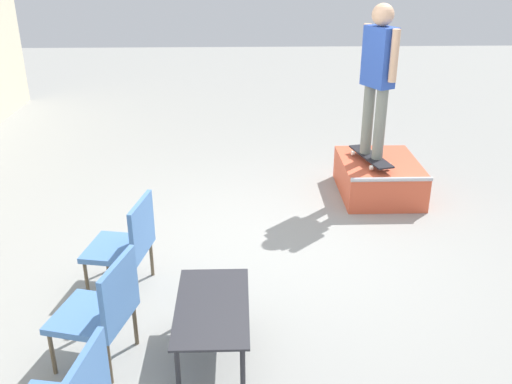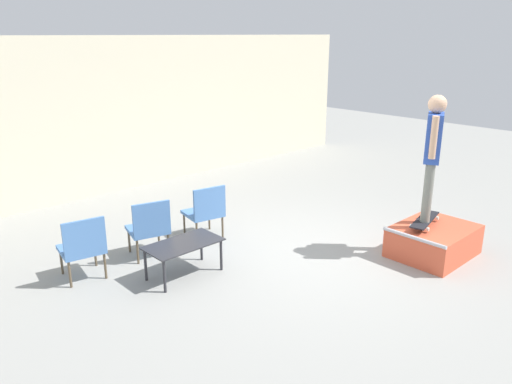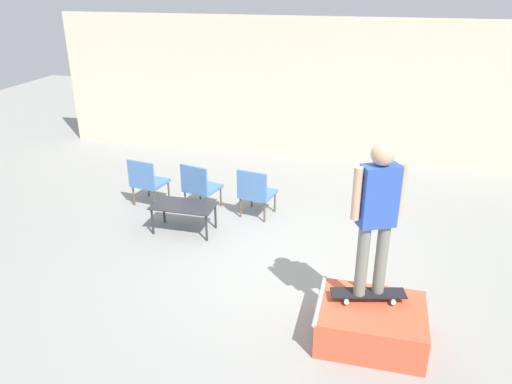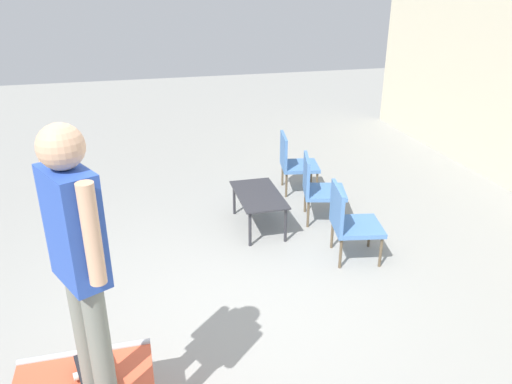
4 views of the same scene
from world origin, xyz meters
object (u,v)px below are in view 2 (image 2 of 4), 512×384
Objects in this scene: skate_ramp_box at (433,241)px; patio_chair_left at (83,246)px; person_skater at (433,148)px; patio_chair_center at (149,226)px; patio_chair_right at (205,210)px; skateboard_on_ramp at (425,220)px; coffee_table at (184,247)px.

patio_chair_left is at bearing 145.74° from skate_ramp_box.
patio_chair_left reaches higher than skate_ramp_box.
patio_chair_center is (-2.92, 2.56, -1.08)m from person_skater.
person_skater is 2.03× the size of patio_chair_right.
skate_ramp_box is at bearing -92.69° from person_skater.
patio_chair_center and patio_chair_right have the same top height.
patio_chair_left reaches higher than skateboard_on_ramp.
coffee_table is (-2.96, 1.91, 0.19)m from skate_ramp_box.
skate_ramp_box is at bearing -32.85° from coffee_table.
person_skater reaches higher than patio_chair_right.
patio_chair_center is (0.97, 0.00, 0.00)m from patio_chair_left.
skate_ramp_box is at bearing 137.00° from patio_chair_right.
patio_chair_center is at bearing -170.09° from patio_chair_left.
patio_chair_left is (-3.89, 2.56, -0.04)m from skateboard_on_ramp.
patio_chair_center is at bearing 10.35° from patio_chair_right.
skateboard_on_ramp is at bearing 156.50° from patio_chair_left.
skate_ramp_box is 1.37× the size of patio_chair_center.
person_skater is at bearing 153.46° from patio_chair_center.
patio_chair_left is 1.00× the size of patio_chair_center.
coffee_table is (-2.90, 1.78, -1.15)m from person_skater.
patio_chair_center reaches higher than skateboard_on_ramp.
patio_chair_left is 0.97m from patio_chair_center.
patio_chair_center is at bearing 137.91° from skate_ramp_box.
person_skater is 3.59m from coffee_table.
patio_chair_center is 1.00× the size of patio_chair_right.
skateboard_on_ramp is 0.99× the size of patio_chair_left.
skateboard_on_ramp is 0.49× the size of person_skater.
skateboard_on_ramp is 1.04m from person_skater.
skate_ramp_box is 3.53m from coffee_table.
patio_chair_right reaches higher than coffee_table.
skate_ramp_box is at bearing -79.60° from skateboard_on_ramp.
patio_chair_center is at bearing 111.91° from person_skater.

